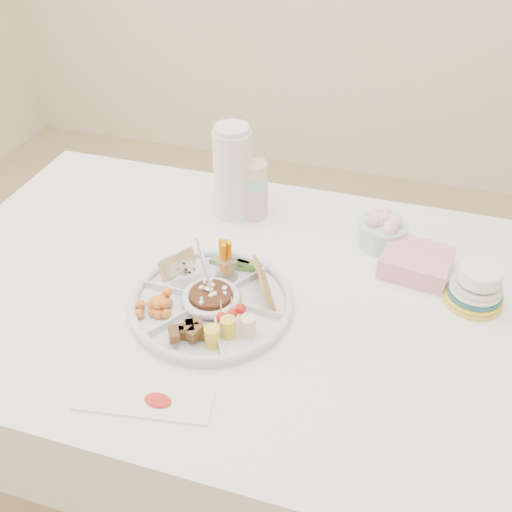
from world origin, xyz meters
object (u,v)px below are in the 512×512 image
(party_tray, at_px, (211,300))
(thermos, at_px, (233,171))
(dining_table, at_px, (228,384))
(plate_stack, at_px, (476,287))

(party_tray, bearing_deg, thermos, 100.94)
(party_tray, xyz_separation_m, thermos, (-0.08, 0.39, 0.12))
(dining_table, distance_m, plate_stack, 0.74)
(dining_table, relative_size, plate_stack, 10.88)
(dining_table, height_order, party_tray, party_tray)
(dining_table, relative_size, thermos, 5.44)
(thermos, distance_m, plate_stack, 0.70)
(thermos, xyz_separation_m, plate_stack, (0.67, -0.19, -0.09))
(dining_table, bearing_deg, thermos, 104.02)
(party_tray, height_order, plate_stack, plate_stack)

